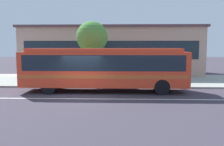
{
  "coord_description": "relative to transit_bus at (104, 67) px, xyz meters",
  "views": [
    {
      "loc": [
        2.45,
        -14.57,
        3.03
      ],
      "look_at": [
        1.88,
        1.39,
        1.3
      ],
      "focal_mm": 38.38,
      "sensor_mm": 36.0,
      "label": 1
    }
  ],
  "objects": [
    {
      "name": "transit_bus",
      "position": [
        0.0,
        0.0,
        0.0
      ],
      "size": [
        11.03,
        2.52,
        2.95
      ],
      "color": "red",
      "rests_on": "ground_plane"
    },
    {
      "name": "ground_plane",
      "position": [
        -1.36,
        -1.6,
        -1.72
      ],
      "size": [
        120.0,
        120.0,
        0.0
      ],
      "primitive_type": "plane",
      "color": "#3A3440"
    },
    {
      "name": "station_building",
      "position": [
        0.08,
        11.38,
        0.91
      ],
      "size": [
        19.24,
        8.02,
        5.24
      ],
      "color": "tan",
      "rests_on": "ground_plane"
    },
    {
      "name": "street_tree_near_stop",
      "position": [
        -1.23,
        3.42,
        2.11
      ],
      "size": [
        2.56,
        2.56,
        5.01
      ],
      "color": "brown",
      "rests_on": "sidewalk_slab"
    },
    {
      "name": "bus_stop_sign",
      "position": [
        3.39,
        1.77,
        -0.08
      ],
      "size": [
        0.15,
        0.44,
        2.36
      ],
      "color": "gray",
      "rests_on": "sidewalk_slab"
    },
    {
      "name": "pedestrian_walking_along_curb",
      "position": [
        -1.51,
        2.35,
        -0.65
      ],
      "size": [
        0.47,
        0.47,
        1.62
      ],
      "color": "#6A5F4A",
      "rests_on": "sidewalk_slab"
    },
    {
      "name": "pedestrian_waiting_near_sign",
      "position": [
        0.94,
        3.43,
        -0.57
      ],
      "size": [
        0.4,
        0.4,
        1.75
      ],
      "color": "#746E5A",
      "rests_on": "sidewalk_slab"
    },
    {
      "name": "lane_stripe_center",
      "position": [
        -1.36,
        -2.4,
        -1.71
      ],
      "size": [
        56.0,
        0.16,
        0.01
      ],
      "primitive_type": "cube",
      "color": "silver",
      "rests_on": "ground_plane"
    },
    {
      "name": "pedestrian_standing_by_tree",
      "position": [
        4.72,
        2.38,
        -0.63
      ],
      "size": [
        0.48,
        0.48,
        1.65
      ],
      "color": "#36303D",
      "rests_on": "sidewalk_slab"
    },
    {
      "name": "sidewalk_slab",
      "position": [
        -1.36,
        5.35,
        -1.66
      ],
      "size": [
        60.0,
        8.0,
        0.12
      ],
      "primitive_type": "cube",
      "color": "#989B92",
      "rests_on": "ground_plane"
    }
  ]
}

